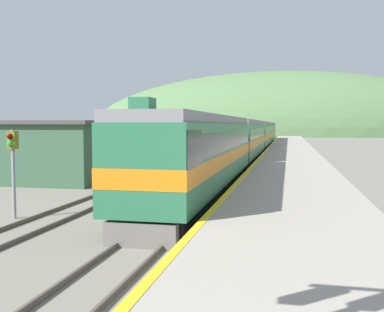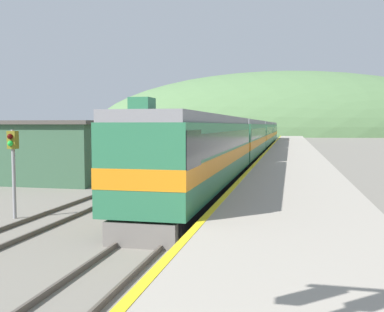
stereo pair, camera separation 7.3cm
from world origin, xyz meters
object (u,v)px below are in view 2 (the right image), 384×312
Objects in this scene: express_train_lead_car at (202,153)px; carriage_second at (245,140)px; carriage_third at (260,135)px; signal_post_siding at (13,155)px; carriage_fourth at (268,132)px.

carriage_second is at bearing 90.00° from express_train_lead_car.
carriage_third is (0.00, 44.76, -0.01)m from express_train_lead_car.
carriage_third is (0.00, 22.52, 0.00)m from carriage_second.
carriage_second is 29.82m from signal_post_siding.
carriage_second is at bearing 77.74° from signal_post_siding.
carriage_second is 22.52m from carriage_third.
express_train_lead_car is at bearing -90.00° from carriage_second.
carriage_second is (0.00, 22.24, -0.01)m from express_train_lead_car.
express_train_lead_car reaches higher than signal_post_siding.
signal_post_siding is at bearing -102.26° from carriage_second.
carriage_third is 6.06× the size of signal_post_siding.
carriage_fourth is (0.00, 22.52, 0.00)m from carriage_third.
carriage_fourth is (0.00, 45.04, 0.00)m from carriage_second.
carriage_fourth is at bearing 90.00° from carriage_second.
signal_post_siding is (-6.33, -51.66, 0.27)m from carriage_third.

